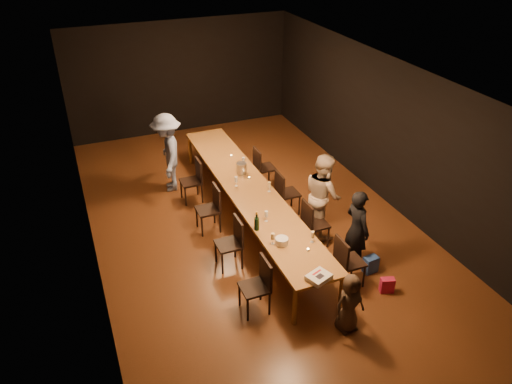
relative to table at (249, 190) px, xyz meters
name	(u,v)px	position (x,y,z in m)	size (l,w,h in m)	color
ground	(249,220)	(0.00, 0.00, -0.70)	(10.00, 10.00, 0.00)	#442811
room_shell	(248,125)	(0.00, 0.00, 1.38)	(6.04, 10.04, 3.02)	black
table	(249,190)	(0.00, 0.00, 0.00)	(0.90, 6.00, 0.75)	brown
chair_right_0	(350,261)	(0.85, -2.40, -0.24)	(0.42, 0.42, 0.93)	black
chair_right_1	(316,223)	(0.85, -1.20, -0.24)	(0.42, 0.42, 0.93)	black
chair_right_2	(288,192)	(0.85, 0.00, -0.24)	(0.42, 0.42, 0.93)	black
chair_right_3	(265,167)	(0.85, 1.20, -0.24)	(0.42, 0.42, 0.93)	black
chair_left_0	(254,287)	(-0.85, -2.40, -0.24)	(0.42, 0.42, 0.93)	black
chair_left_1	(228,244)	(-0.85, -1.20, -0.24)	(0.42, 0.42, 0.93)	black
chair_left_2	(208,209)	(-0.85, 0.00, -0.24)	(0.42, 0.42, 0.93)	black
chair_left_3	(191,181)	(-0.85, 1.20, -0.24)	(0.42, 0.42, 0.93)	black
woman_birthday	(357,229)	(1.20, -1.99, 0.04)	(0.54, 0.36, 1.48)	black
woman_tan	(323,195)	(1.15, -0.87, 0.12)	(0.80, 0.63, 1.65)	beige
man_blue	(168,153)	(-1.15, 1.88, 0.18)	(1.13, 0.65, 1.75)	#7D91C1
child	(349,303)	(0.30, -3.28, -0.21)	(0.48, 0.31, 0.99)	#453326
gift_bag_red	(387,285)	(1.33, -2.83, -0.57)	(0.23, 0.12, 0.27)	#CA1E4F
gift_bag_blue	(371,264)	(1.36, -2.28, -0.55)	(0.24, 0.16, 0.31)	#2850B0
birthday_cake	(319,277)	(-0.03, -2.90, 0.09)	(0.41, 0.37, 0.08)	white
plate_stack	(282,241)	(-0.17, -1.91, 0.11)	(0.21, 0.21, 0.12)	white
champagne_bottle	(257,221)	(-0.39, -1.36, 0.23)	(0.08, 0.08, 0.36)	black
ice_bucket	(242,168)	(0.09, 0.63, 0.16)	(0.21, 0.21, 0.23)	#A4A4A9
wineglass_0	(273,239)	(-0.30, -1.84, 0.15)	(0.06, 0.06, 0.21)	beige
wineglass_1	(312,237)	(0.32, -2.04, 0.15)	(0.06, 0.06, 0.21)	beige
wineglass_2	(266,216)	(-0.14, -1.19, 0.15)	(0.06, 0.06, 0.21)	silver
wineglass_3	(269,187)	(0.32, -0.26, 0.15)	(0.06, 0.06, 0.21)	beige
wineglass_4	(236,181)	(-0.20, 0.17, 0.15)	(0.06, 0.06, 0.21)	silver
wineglass_5	(243,162)	(0.23, 0.91, 0.15)	(0.06, 0.06, 0.21)	silver
tealight_near	(308,250)	(0.15, -2.22, 0.06)	(0.05, 0.05, 0.03)	#B2B7B2
tealight_mid	(249,178)	(0.15, 0.36, 0.06)	(0.05, 0.05, 0.03)	#B2B7B2
tealight_far	(231,156)	(0.15, 1.44, 0.06)	(0.05, 0.05, 0.03)	#B2B7B2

